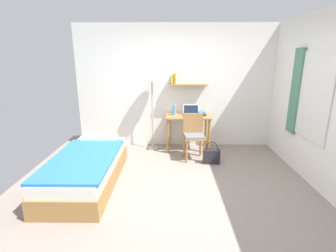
% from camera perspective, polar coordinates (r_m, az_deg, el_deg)
% --- Properties ---
extents(ground_plane, '(5.28, 5.28, 0.00)m').
position_cam_1_polar(ground_plane, '(3.90, 3.38, -14.18)').
color(ground_plane, gray).
extents(wall_back, '(4.40, 0.27, 2.60)m').
position_cam_1_polar(wall_back, '(5.45, 2.60, 8.86)').
color(wall_back, white).
rests_on(wall_back, ground_plane).
extents(wall_right, '(0.10, 4.40, 2.60)m').
position_cam_1_polar(wall_right, '(4.12, 33.08, 4.24)').
color(wall_right, white).
rests_on(wall_right, ground_plane).
extents(bed, '(0.92, 2.00, 0.54)m').
position_cam_1_polar(bed, '(4.18, -17.97, -9.20)').
color(bed, '#9E703D').
rests_on(bed, ground_plane).
extents(desk, '(0.93, 0.54, 0.75)m').
position_cam_1_polar(desk, '(5.27, 4.55, 0.77)').
color(desk, '#9E703D').
rests_on(desk, ground_plane).
extents(desk_chair, '(0.43, 0.42, 0.88)m').
position_cam_1_polar(desk_chair, '(4.83, 5.87, -1.87)').
color(desk_chair, '#9E703D').
rests_on(desk_chair, ground_plane).
extents(standing_lamp, '(0.38, 0.38, 1.69)m').
position_cam_1_polar(standing_lamp, '(5.16, -3.70, 10.47)').
color(standing_lamp, '#B2A893').
rests_on(standing_lamp, ground_plane).
extents(laptop, '(0.34, 0.23, 0.21)m').
position_cam_1_polar(laptop, '(5.29, 5.27, 3.13)').
color(laptop, '#B7BABF').
rests_on(laptop, desk).
extents(water_bottle, '(0.07, 0.07, 0.22)m').
position_cam_1_polar(water_bottle, '(5.23, 1.42, 3.70)').
color(water_bottle, '#4C99DB').
rests_on(water_bottle, desk).
extents(book_stack, '(0.17, 0.25, 0.09)m').
position_cam_1_polar(book_stack, '(5.29, 7.83, 2.94)').
color(book_stack, '#333338').
rests_on(book_stack, desk).
extents(handbag, '(0.30, 0.11, 0.43)m').
position_cam_1_polar(handbag, '(4.76, 9.92, -6.72)').
color(handbag, '#232328').
rests_on(handbag, ground_plane).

